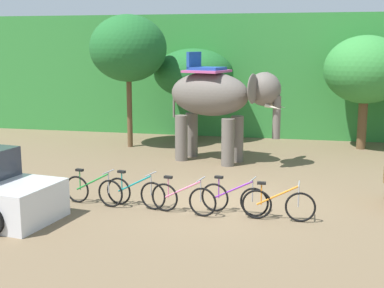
% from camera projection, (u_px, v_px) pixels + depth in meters
% --- Properties ---
extents(ground_plane, '(80.00, 80.00, 0.00)m').
position_uv_depth(ground_plane, '(221.00, 201.00, 13.83)').
color(ground_plane, brown).
extents(foliage_hedge, '(36.00, 6.00, 5.32)m').
position_uv_depth(foliage_hedge, '(265.00, 73.00, 25.55)').
color(foliage_hedge, '#338438').
rests_on(foliage_hedge, ground).
extents(tree_center_left, '(2.99, 2.99, 5.17)m').
position_uv_depth(tree_center_left, '(128.00, 49.00, 20.49)').
color(tree_center_left, brown).
rests_on(tree_center_left, ground).
extents(tree_center, '(3.34, 3.34, 3.86)m').
position_uv_depth(tree_center, '(194.00, 74.00, 22.19)').
color(tree_center, brown).
rests_on(tree_center, ground).
extents(tree_far_left, '(3.14, 3.14, 4.38)m').
position_uv_depth(tree_far_left, '(365.00, 70.00, 20.20)').
color(tree_far_left, brown).
rests_on(tree_far_left, ground).
extents(elephant, '(4.24, 2.61, 3.78)m').
position_uv_depth(elephant, '(218.00, 99.00, 18.07)').
color(elephant, '#665E56').
rests_on(elephant, ground).
extents(bike_green, '(1.69, 0.52, 0.92)m').
position_uv_depth(bike_green, '(93.00, 190.00, 13.46)').
color(bike_green, black).
rests_on(bike_green, ground).
extents(bike_teal, '(1.68, 0.57, 0.92)m').
position_uv_depth(bike_teal, '(135.00, 192.00, 13.27)').
color(bike_teal, black).
rests_on(bike_teal, ground).
extents(bike_pink, '(1.69, 0.53, 0.92)m').
position_uv_depth(bike_pink, '(183.00, 198.00, 12.74)').
color(bike_pink, black).
rests_on(bike_pink, ground).
extents(bike_purple, '(1.69, 0.53, 0.92)m').
position_uv_depth(bike_purple, '(234.00, 198.00, 12.73)').
color(bike_purple, black).
rests_on(bike_purple, ground).
extents(bike_orange, '(1.71, 0.52, 0.92)m').
position_uv_depth(bike_orange, '(278.00, 204.00, 12.26)').
color(bike_orange, black).
rests_on(bike_orange, ground).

